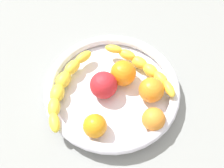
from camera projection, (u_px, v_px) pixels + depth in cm
name	position (u px, v px, depth cm)	size (l,w,h in cm)	color
kitchen_counter	(112.00, 97.00, 68.11)	(120.00, 120.00, 3.00)	gray
fruit_bowl	(112.00, 90.00, 64.84)	(33.82, 33.82, 4.55)	silver
banana_draped_left	(143.00, 67.00, 65.61)	(19.50, 13.53, 4.23)	yellow
banana_draped_right	(64.00, 87.00, 62.81)	(21.08, 14.15, 3.87)	yellow
orange_front	(95.00, 126.00, 57.18)	(5.46, 5.46, 5.46)	orange
orange_mid_left	(154.00, 119.00, 58.06)	(5.39, 5.39, 5.39)	orange
orange_mid_right	(151.00, 90.00, 61.58)	(6.17, 6.17, 6.17)	orange
orange_rear	(123.00, 73.00, 63.93)	(6.47, 6.47, 6.47)	orange
tomato_red	(104.00, 86.00, 61.84)	(6.72, 6.72, 6.72)	red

